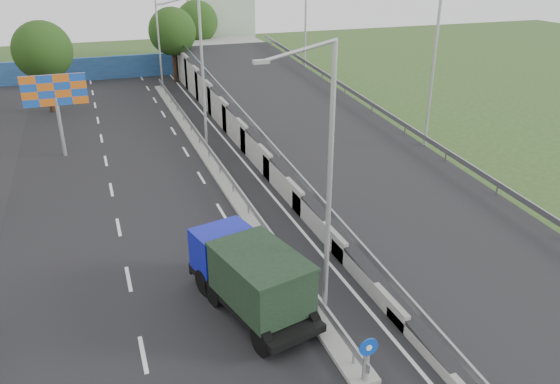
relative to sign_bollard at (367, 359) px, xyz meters
name	(u,v)px	position (x,y,z in m)	size (l,w,h in m)	color
road_surface	(175,188)	(-3.00, 17.83, -1.03)	(26.00, 90.00, 0.04)	black
median	(209,158)	(0.00, 21.83, -0.93)	(1.00, 44.00, 0.20)	gray
overpass_ramp	(314,123)	(7.50, 21.83, 0.72)	(10.00, 50.00, 3.50)	gray
median_guardrail	(209,149)	(0.00, 21.83, -0.28)	(0.09, 44.00, 0.71)	gray
sign_bollard	(367,359)	(0.00, 0.00, 0.00)	(0.64, 0.23, 1.67)	black
lamp_post_near	(325,174)	(0.11, 3.83, 4.77)	(2.74, 0.18, 10.08)	#B2B5B7
lamp_post_mid	(199,66)	(0.11, 23.83, 4.77)	(2.74, 0.18, 10.08)	#B2B5B7
lamp_post_far	(156,28)	(0.11, 43.83, 4.77)	(2.74, 0.18, 10.08)	#B2B5B7
blue_wall	(113,68)	(-4.00, 49.83, 0.17)	(30.00, 0.50, 2.40)	navy
church	(220,15)	(10.00, 57.83, 4.28)	(7.00, 7.00, 13.80)	#B2CCAD
billboard	(55,95)	(-9.00, 25.83, 3.15)	(4.00, 0.24, 5.50)	#B2B5B7
tree_left_mid	(42,51)	(-10.00, 37.83, 4.14)	(4.80, 4.80, 7.60)	black
tree_median_far	(172,31)	(2.00, 45.83, 4.14)	(4.80, 4.80, 7.60)	black
tree_ramp_far	(197,22)	(6.00, 52.83, 4.14)	(4.80, 4.80, 7.60)	black
dump_truck	(250,275)	(-2.24, 5.13, 0.51)	(3.74, 6.69, 2.79)	black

